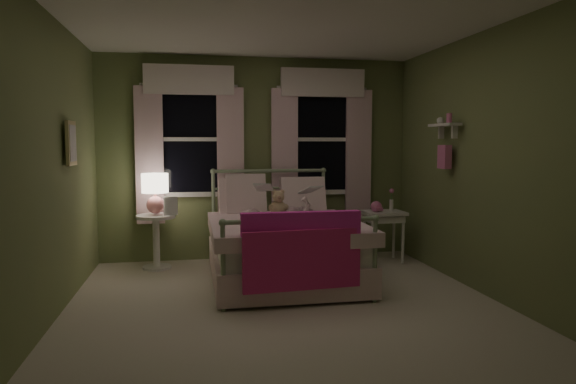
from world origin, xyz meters
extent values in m
plane|color=beige|center=(0.00, 0.00, 0.00)|extent=(4.20, 4.20, 0.00)
plane|color=white|center=(0.00, 0.00, 2.60)|extent=(4.20, 4.20, 0.00)
plane|color=olive|center=(0.00, 2.10, 1.30)|extent=(4.00, 0.00, 4.00)
plane|color=olive|center=(0.00, -2.10, 1.30)|extent=(4.00, 0.00, 4.00)
plane|color=olive|center=(-2.00, 0.00, 1.30)|extent=(0.00, 4.20, 4.20)
plane|color=olive|center=(2.00, 0.00, 1.30)|extent=(0.00, 4.20, 4.20)
cube|color=white|center=(0.13, 0.94, 0.42)|extent=(1.44, 1.94, 0.26)
cube|color=white|center=(0.13, 0.94, 0.18)|extent=(1.54, 2.02, 0.30)
cube|color=white|center=(0.13, 0.79, 0.60)|extent=(1.58, 1.75, 0.14)
cylinder|color=#9EB793|center=(-0.56, 0.94, 0.30)|extent=(0.04, 1.90, 0.04)
cylinder|color=#9EB793|center=(0.82, 0.94, 0.30)|extent=(0.04, 1.90, 0.04)
cylinder|color=#9EB793|center=(-0.58, 1.91, 0.57)|extent=(0.04, 0.04, 1.15)
cylinder|color=#9EB793|center=(0.84, 1.91, 0.57)|extent=(0.04, 0.04, 1.15)
sphere|color=#9EB793|center=(-0.58, 1.91, 1.15)|extent=(0.07, 0.07, 0.07)
sphere|color=#9EB793|center=(0.84, 1.91, 1.15)|extent=(0.07, 0.07, 0.07)
cylinder|color=#9EB793|center=(0.13, 1.91, 1.15)|extent=(1.42, 0.04, 0.04)
cylinder|color=#9EB793|center=(0.13, 1.91, 0.93)|extent=(1.38, 0.03, 0.03)
cylinder|color=#9EB793|center=(-0.58, -0.03, 0.40)|extent=(0.04, 0.04, 0.80)
cylinder|color=#9EB793|center=(0.84, -0.03, 0.40)|extent=(0.04, 0.04, 0.80)
sphere|color=#9EB793|center=(-0.58, -0.03, 0.80)|extent=(0.07, 0.07, 0.07)
sphere|color=#9EB793|center=(0.84, -0.03, 0.80)|extent=(0.07, 0.07, 0.07)
cylinder|color=#9EB793|center=(0.13, -0.03, 0.80)|extent=(1.42, 0.04, 0.04)
cube|color=white|center=(-0.25, 1.64, 0.80)|extent=(0.55, 0.32, 0.57)
cube|color=white|center=(0.51, 1.64, 0.80)|extent=(0.55, 0.32, 0.57)
cube|color=white|center=(-0.20, 1.64, 0.88)|extent=(0.48, 0.30, 0.51)
cube|color=#E92DAC|center=(0.13, -0.03, 0.72)|extent=(1.10, 0.10, 0.32)
cube|color=#E02B7C|center=(0.13, -0.10, 0.45)|extent=(1.10, 0.13, 0.55)
imported|color=#F7D1DD|center=(-0.15, 1.39, 0.95)|extent=(0.32, 0.26, 0.77)
imported|color=#F7D1DD|center=(0.41, 1.39, 0.97)|extent=(0.48, 0.44, 0.79)
imported|color=beige|center=(-0.15, 1.14, 0.96)|extent=(0.22, 0.17, 0.26)
imported|color=beige|center=(0.41, 1.14, 0.92)|extent=(0.22, 0.18, 0.26)
sphere|color=tan|center=(0.13, 1.24, 0.75)|extent=(0.19, 0.19, 0.19)
sphere|color=tan|center=(0.13, 1.22, 0.89)|extent=(0.14, 0.14, 0.14)
sphere|color=tan|center=(0.09, 1.22, 0.95)|extent=(0.05, 0.05, 0.05)
sphere|color=tan|center=(0.18, 1.22, 0.95)|extent=(0.05, 0.05, 0.05)
sphere|color=tan|center=(0.05, 1.21, 0.77)|extent=(0.07, 0.07, 0.07)
sphere|color=tan|center=(0.21, 1.21, 0.77)|extent=(0.07, 0.07, 0.07)
sphere|color=#8C6B51|center=(0.13, 1.17, 0.89)|extent=(0.05, 0.05, 0.05)
cylinder|color=white|center=(-1.27, 1.70, 0.63)|extent=(0.46, 0.46, 0.04)
cylinder|color=white|center=(-1.27, 1.70, 0.32)|extent=(0.08, 0.08, 0.60)
cylinder|color=white|center=(-1.27, 1.70, 0.01)|extent=(0.34, 0.34, 0.03)
sphere|color=#DB8185|center=(-1.27, 1.70, 0.77)|extent=(0.21, 0.21, 0.21)
cylinder|color=pink|center=(-1.27, 1.70, 0.89)|extent=(0.03, 0.03, 0.13)
cylinder|color=#FFEAC6|center=(-1.27, 1.70, 1.03)|extent=(0.31, 0.31, 0.23)
imported|color=beige|center=(-1.17, 1.62, 0.66)|extent=(0.20, 0.25, 0.02)
cube|color=white|center=(1.52, 1.51, 0.63)|extent=(0.50, 0.40, 0.04)
cube|color=white|center=(1.52, 1.51, 0.56)|extent=(0.44, 0.34, 0.08)
cylinder|color=white|center=(1.32, 1.36, 0.31)|extent=(0.04, 0.04, 0.60)
cylinder|color=white|center=(1.72, 1.36, 0.31)|extent=(0.04, 0.04, 0.60)
cylinder|color=white|center=(1.32, 1.66, 0.31)|extent=(0.04, 0.04, 0.60)
cylinder|color=white|center=(1.72, 1.66, 0.31)|extent=(0.04, 0.04, 0.60)
sphere|color=pink|center=(1.42, 1.51, 0.71)|extent=(0.14, 0.14, 0.14)
cube|color=pink|center=(1.42, 1.42, 0.69)|extent=(0.11, 0.07, 0.04)
cylinder|color=white|center=(1.64, 1.56, 0.72)|extent=(0.05, 0.05, 0.14)
cylinder|color=#4C7F3F|center=(1.64, 1.56, 0.83)|extent=(0.01, 0.01, 0.12)
sphere|color=pink|center=(1.64, 1.56, 0.90)|extent=(0.06, 0.06, 0.06)
cube|color=black|center=(-0.85, 2.08, 1.55)|extent=(0.76, 0.02, 1.35)
cube|color=white|center=(-0.85, 2.06, 2.25)|extent=(0.84, 0.05, 0.06)
cube|color=white|center=(-0.85, 2.06, 0.85)|extent=(0.84, 0.05, 0.06)
cube|color=white|center=(-1.25, 2.06, 1.55)|extent=(0.06, 0.05, 1.40)
cube|color=white|center=(-0.45, 2.06, 1.55)|extent=(0.06, 0.05, 1.40)
cube|color=white|center=(-0.85, 2.06, 1.55)|extent=(0.76, 0.04, 0.05)
cube|color=silver|center=(-1.35, 2.02, 1.35)|extent=(0.34, 0.06, 1.70)
cube|color=white|center=(-0.35, 2.02, 1.35)|extent=(0.34, 0.06, 1.70)
cube|color=white|center=(-0.85, 2.00, 2.28)|extent=(1.10, 0.08, 0.36)
cylinder|color=white|center=(-0.85, 2.04, 2.22)|extent=(1.20, 0.03, 0.03)
cube|color=black|center=(0.85, 2.08, 1.55)|extent=(0.76, 0.02, 1.35)
cube|color=white|center=(0.85, 2.06, 2.25)|extent=(0.84, 0.05, 0.06)
cube|color=white|center=(0.85, 2.06, 0.85)|extent=(0.84, 0.05, 0.06)
cube|color=white|center=(0.45, 2.06, 1.55)|extent=(0.06, 0.05, 1.40)
cube|color=white|center=(1.25, 2.06, 1.55)|extent=(0.06, 0.05, 1.40)
cube|color=white|center=(0.85, 2.06, 1.55)|extent=(0.76, 0.04, 0.05)
cube|color=white|center=(0.35, 2.02, 1.35)|extent=(0.34, 0.06, 1.70)
cube|color=white|center=(1.35, 2.02, 1.35)|extent=(0.34, 0.06, 1.70)
cube|color=white|center=(0.85, 2.00, 2.28)|extent=(1.10, 0.08, 0.36)
cylinder|color=white|center=(0.85, 2.04, 2.22)|extent=(1.20, 0.03, 0.03)
cube|color=white|center=(1.89, 0.70, 1.70)|extent=(0.15, 0.50, 0.03)
cube|color=white|center=(1.93, 0.55, 1.62)|extent=(0.06, 0.03, 0.14)
cube|color=white|center=(1.93, 0.85, 1.62)|extent=(0.06, 0.03, 0.14)
cylinder|color=pink|center=(1.89, 0.60, 1.77)|extent=(0.06, 0.06, 0.10)
sphere|color=white|center=(1.89, 0.80, 1.75)|extent=(0.08, 0.08, 0.08)
cube|color=pink|center=(1.90, 0.70, 1.35)|extent=(0.08, 0.18, 0.26)
cube|color=beige|center=(-1.95, 0.60, 1.50)|extent=(0.03, 0.32, 0.42)
cube|color=silver|center=(-1.94, 0.60, 1.50)|extent=(0.01, 0.25, 0.34)
camera|label=1|loc=(-0.84, -4.54, 1.50)|focal=32.00mm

